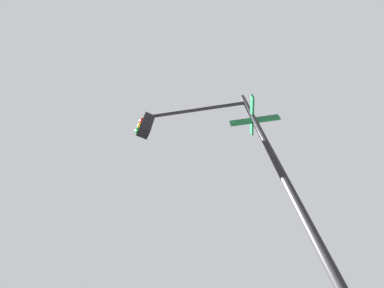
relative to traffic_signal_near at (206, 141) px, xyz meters
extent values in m
cylinder|color=black|center=(-0.68, -0.93, -1.35)|extent=(0.12, 0.12, 6.47)
cylinder|color=black|center=(0.10, 0.14, 1.49)|extent=(1.64, 2.20, 0.09)
cube|color=black|center=(0.89, 1.21, 1.04)|extent=(0.28, 0.28, 0.80)
sphere|color=red|center=(0.97, 1.34, 1.29)|extent=(0.18, 0.18, 0.18)
sphere|color=orange|center=(0.97, 1.34, 1.04)|extent=(0.18, 0.18, 0.18)
sphere|color=green|center=(0.97, 1.34, 0.79)|extent=(0.18, 0.18, 0.18)
cube|color=#0F5128|center=(-0.68, -0.93, 0.54)|extent=(0.68, 0.91, 0.20)
cube|color=#0F5128|center=(-0.68, -0.93, 0.76)|extent=(0.83, 0.62, 0.20)
camera|label=1|loc=(-2.01, 1.35, -3.39)|focal=18.38mm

